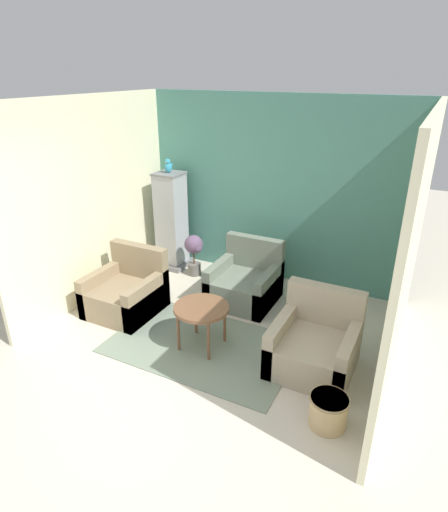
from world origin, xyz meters
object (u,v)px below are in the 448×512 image
armchair_right (315,346)px  wicker_basket (328,410)px  parrot (169,166)px  coffee_table (201,311)px  armchair_left (127,293)px  birdcage (171,222)px  armchair_middle (245,283)px  potted_plant (194,250)px

armchair_right → wicker_basket: armchair_right is taller
armchair_right → parrot: 3.49m
armchair_right → wicker_basket: size_ratio=2.42×
armchair_right → parrot: bearing=151.6°
coffee_table → armchair_left: (-1.29, 0.25, -0.21)m
armchair_right → birdcage: birdcage is taller
armchair_middle → parrot: bearing=161.3°
birdcage → parrot: 0.89m
birdcage → potted_plant: size_ratio=2.35×
armchair_right → birdcage: bearing=151.6°
armchair_middle → birdcage: bearing=161.3°
birdcage → parrot: size_ratio=7.09×
coffee_table → wicker_basket: (1.62, -0.54, -0.31)m
armchair_left → potted_plant: bearing=80.4°
coffee_table → birdcage: 2.35m
armchair_middle → birdcage: size_ratio=0.56×
armchair_middle → wicker_basket: size_ratio=2.42×
armchair_middle → potted_plant: armchair_middle is taller
coffee_table → armchair_left: size_ratio=0.74×
armchair_middle → birdcage: 1.70m
armchair_right → parrot: parrot is taller
armchair_left → parrot: bearing=99.7°
birdcage → wicker_basket: 3.95m
armchair_left → potted_plant: armchair_left is taller
armchair_right → coffee_table: bearing=-169.8°
birdcage → potted_plant: 0.61m
birdcage → wicker_basket: bearing=-35.8°
parrot → wicker_basket: 4.18m
armchair_left → potted_plant: (0.23, 1.36, 0.16)m
armchair_left → birdcage: birdcage is taller
parrot → armchair_right: bearing=-28.4°
armchair_right → potted_plant: (-2.33, 1.38, 0.16)m
armchair_left → armchair_middle: size_ratio=1.00×
armchair_left → birdcage: bearing=99.7°
armchair_left → parrot: (-0.26, 1.50, 1.38)m
armchair_right → wicker_basket: bearing=-65.1°
coffee_table → birdcage: (-1.55, 1.75, 0.27)m
armchair_middle → potted_plant: size_ratio=1.31×
armchair_right → potted_plant: size_ratio=1.31×
coffee_table → armchair_right: 1.30m
birdcage → armchair_left: bearing=-80.3°
armchair_middle → wicker_basket: 2.40m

